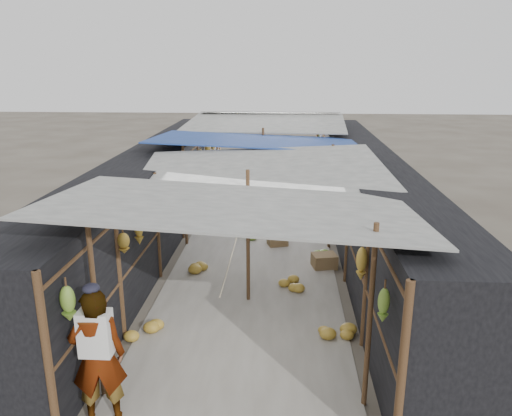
% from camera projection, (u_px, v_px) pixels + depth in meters
% --- Properties ---
extents(ground, '(80.00, 80.00, 0.00)m').
position_uv_depth(ground, '(232.00, 399.00, 6.89)').
color(ground, '#6B6356').
rests_on(ground, ground).
extents(aisle_slab, '(3.60, 16.00, 0.02)m').
position_uv_depth(aisle_slab, '(258.00, 239.00, 13.11)').
color(aisle_slab, '#9E998E').
rests_on(aisle_slab, ground).
extents(stall_left, '(1.40, 15.00, 2.30)m').
position_uv_depth(stall_left, '(155.00, 195.00, 12.94)').
color(stall_left, black).
rests_on(stall_left, ground).
extents(stall_right, '(1.40, 15.00, 2.30)m').
position_uv_depth(stall_right, '(365.00, 198.00, 12.63)').
color(stall_right, black).
rests_on(stall_right, ground).
extents(crate_near, '(0.57, 0.50, 0.28)m').
position_uv_depth(crate_near, '(277.00, 240.00, 12.62)').
color(crate_near, '#98734D').
rests_on(crate_near, ground).
extents(crate_mid, '(0.61, 0.53, 0.32)m').
position_uv_depth(crate_mid, '(324.00, 261.00, 11.25)').
color(crate_mid, '#98734D').
rests_on(crate_mid, ground).
extents(crate_back, '(0.45, 0.40, 0.25)m').
position_uv_depth(crate_back, '(252.00, 205.00, 15.79)').
color(crate_back, '#98734D').
rests_on(crate_back, ground).
extents(black_basin, '(0.56, 0.56, 0.17)m').
position_uv_depth(black_basin, '(311.00, 207.00, 15.68)').
color(black_basin, black).
rests_on(black_basin, ground).
extents(vendor_elderly, '(0.77, 0.61, 1.86)m').
position_uv_depth(vendor_elderly, '(98.00, 357.00, 6.24)').
color(vendor_elderly, white).
rests_on(vendor_elderly, ground).
extents(shopper_blue, '(0.99, 0.83, 1.81)m').
position_uv_depth(shopper_blue, '(238.00, 191.00, 14.30)').
color(shopper_blue, navy).
rests_on(shopper_blue, ground).
extents(vendor_seated, '(0.50, 0.73, 1.03)m').
position_uv_depth(vendor_seated, '(320.00, 205.00, 14.39)').
color(vendor_seated, '#4B4741').
rests_on(vendor_seated, ground).
extents(market_canopy, '(5.62, 15.20, 2.77)m').
position_uv_depth(market_canopy, '(260.00, 146.00, 12.75)').
color(market_canopy, brown).
rests_on(market_canopy, ground).
extents(hanging_bananas, '(3.96, 14.33, 0.79)m').
position_uv_depth(hanging_bananas, '(252.00, 178.00, 12.59)').
color(hanging_bananas, olive).
rests_on(hanging_bananas, ground).
extents(floor_bananas, '(3.96, 9.93, 0.34)m').
position_uv_depth(floor_bananas, '(266.00, 241.00, 12.54)').
color(floor_bananas, '#A7832B').
rests_on(floor_bananas, ground).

